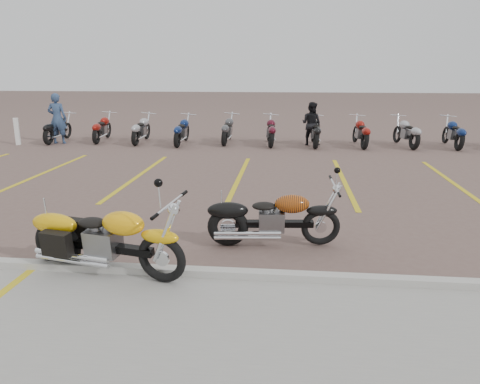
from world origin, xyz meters
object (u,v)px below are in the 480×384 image
object	(u,v)px
flame_cruiser	(271,220)
yellow_cruiser	(104,242)
person_a	(57,118)
person_b	(311,124)
bollard	(17,131)

from	to	relation	value
flame_cruiser	yellow_cruiser	bearing A→B (deg)	-154.56
flame_cruiser	person_a	xyz separation A→B (m)	(-8.49, 9.84, 0.51)
flame_cruiser	person_a	distance (m)	13.01
flame_cruiser	person_b	world-z (taller)	person_b
yellow_cruiser	bollard	world-z (taller)	bollard
person_a	person_b	world-z (taller)	person_a
person_b	bollard	size ratio (longest dim) A/B	1.59
yellow_cruiser	person_a	world-z (taller)	person_a
yellow_cruiser	person_a	bearing A→B (deg)	131.50
bollard	person_b	bearing A→B (deg)	5.45
bollard	person_a	bearing A→B (deg)	19.01
yellow_cruiser	bollard	bearing A→B (deg)	137.79
yellow_cruiser	flame_cruiser	world-z (taller)	yellow_cruiser
person_a	flame_cruiser	bearing A→B (deg)	125.53
person_a	person_b	distance (m)	9.57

